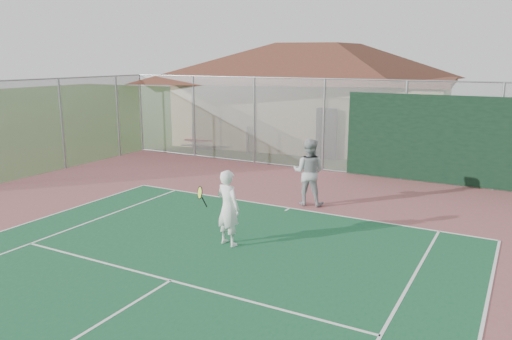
{
  "coord_description": "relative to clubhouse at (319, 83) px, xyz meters",
  "views": [
    {
      "loc": [
        5.79,
        -0.68,
        4.26
      ],
      "look_at": [
        -0.35,
        10.5,
        1.38
      ],
      "focal_mm": 35.0,
      "sensor_mm": 36.0,
      "label": 1
    }
  ],
  "objects": [
    {
      "name": "side_fence_left",
      "position": [
        -6.19,
        -10.93,
        -1.25
      ],
      "size": [
        0.08,
        9.0,
        3.5
      ],
      "color": "gray",
      "rests_on": "ground"
    },
    {
      "name": "back_fence",
      "position": [
        5.92,
        -6.46,
        -1.33
      ],
      "size": [
        20.08,
        0.11,
        3.53
      ],
      "color": "gray",
      "rests_on": "ground"
    },
    {
      "name": "clubhouse",
      "position": [
        0.0,
        0.0,
        0.0
      ],
      "size": [
        14.51,
        10.41,
        5.91
      ],
      "rotation": [
        0.0,
        0.0,
        0.1
      ],
      "color": "tan",
      "rests_on": "ground"
    },
    {
      "name": "player_white_front",
      "position": [
        3.77,
        -14.85,
        -2.11
      ],
      "size": [
        1.1,
        0.73,
        1.77
      ],
      "rotation": [
        0.0,
        0.0,
        2.91
      ],
      "color": "white",
      "rests_on": "ground"
    },
    {
      "name": "bleachers",
      "position": [
        -3.4,
        -3.77,
        -2.37
      ],
      "size": [
        3.71,
        2.78,
        1.19
      ],
      "rotation": [
        0.0,
        0.0,
        0.33
      ],
      "color": "#B13128",
      "rests_on": "ground"
    },
    {
      "name": "player_grey_back",
      "position": [
        4.13,
        -10.95,
        -2.02
      ],
      "size": [
        1.07,
        0.89,
        1.96
      ],
      "rotation": [
        0.0,
        0.0,
        3.31
      ],
      "color": "#A4A6A9",
      "rests_on": "ground"
    }
  ]
}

